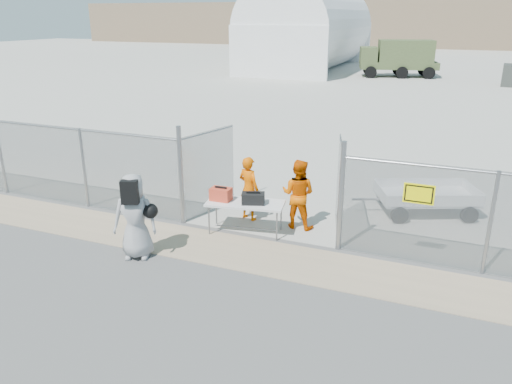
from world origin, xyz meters
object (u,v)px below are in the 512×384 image
at_px(folding_table, 245,217).
at_px(security_worker_left, 249,189).
at_px(visitor, 135,216).
at_px(utility_trailer, 426,199).
at_px(security_worker_right, 298,194).

xyz_separation_m(folding_table, security_worker_left, (-0.26, 0.81, 0.44)).
relative_size(folding_table, visitor, 0.98).
bearing_deg(utility_trailer, security_worker_left, -175.75).
distance_m(security_worker_right, utility_trailer, 3.63).
bearing_deg(security_worker_right, visitor, 47.87).
bearing_deg(visitor, folding_table, 29.55).
distance_m(security_worker_right, visitor, 3.96).
bearing_deg(utility_trailer, visitor, -161.23).
bearing_deg(security_worker_left, utility_trailer, -134.68).
bearing_deg(folding_table, visitor, -139.48).
bearing_deg(folding_table, security_worker_right, 26.65).
relative_size(security_worker_left, visitor, 0.88).
distance_m(visitor, utility_trailer, 7.55).
distance_m(security_worker_left, security_worker_right, 1.32).
bearing_deg(folding_table, utility_trailer, 26.97).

